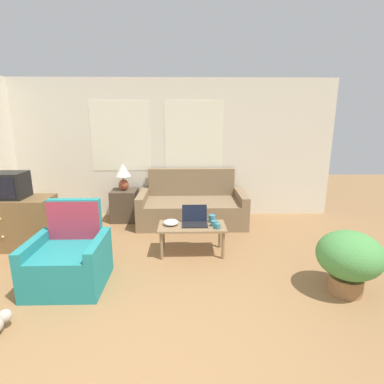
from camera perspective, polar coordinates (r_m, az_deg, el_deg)
ground_plane at (r=2.72m, az=-11.84°, el=-30.60°), size 16.00×16.00×0.00m
wall_back at (r=5.80m, az=-5.76°, el=8.15°), size 6.54×0.06×2.60m
couch at (r=5.52m, az=-0.02°, el=-3.03°), size 1.92×0.95×0.95m
armchair at (r=3.83m, az=-22.25°, el=-11.98°), size 0.83×0.77×0.94m
tv_dresser at (r=5.19m, az=-31.00°, el=-5.01°), size 1.18×0.56×0.76m
television at (r=5.05m, az=-31.82°, el=1.10°), size 0.53×0.39×0.38m
side_table at (r=5.76m, az=-12.67°, el=-2.46°), size 0.47×0.47×0.58m
table_lamp at (r=5.63m, az=-12.99°, el=3.34°), size 0.28×0.28×0.49m
coffee_table at (r=4.25m, az=-0.00°, el=-7.06°), size 0.94×0.47×0.42m
laptop at (r=4.26m, az=0.51°, el=-5.39°), size 0.36×0.31×0.25m
cup_navy at (r=4.35m, az=3.84°, el=-5.06°), size 0.10×0.10×0.11m
cup_yellow at (r=4.21m, az=4.30°, el=-5.98°), size 0.10×0.10×0.08m
cup_white at (r=4.11m, az=4.93°, el=-6.50°), size 0.08×0.08×0.07m
snack_bowl at (r=4.24m, az=-4.04°, el=-5.79°), size 0.21×0.21×0.08m
potted_plant at (r=3.73m, az=27.75°, el=-11.02°), size 0.69×0.69×0.71m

